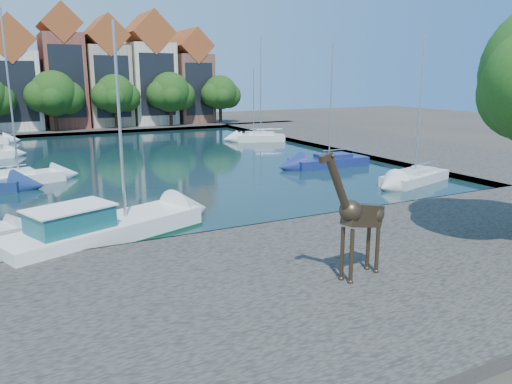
% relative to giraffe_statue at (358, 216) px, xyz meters
% --- Properties ---
extents(ground, '(160.00, 160.00, 0.00)m').
position_rel_giraffe_statue_xyz_m(ground, '(1.65, 7.85, -2.91)').
color(ground, '#38332B').
rests_on(ground, ground).
extents(water_basin, '(38.00, 50.00, 0.08)m').
position_rel_giraffe_statue_xyz_m(water_basin, '(1.65, 31.85, -2.87)').
color(water_basin, black).
rests_on(water_basin, ground).
extents(near_quay, '(50.00, 14.00, 0.50)m').
position_rel_giraffe_statue_xyz_m(near_quay, '(1.65, 0.85, -2.66)').
color(near_quay, '#4E4A44').
rests_on(near_quay, ground).
extents(far_quay, '(60.00, 16.00, 0.50)m').
position_rel_giraffe_statue_xyz_m(far_quay, '(1.65, 63.85, -2.66)').
color(far_quay, '#4E4A44').
rests_on(far_quay, ground).
extents(right_quay, '(14.00, 52.00, 0.50)m').
position_rel_giraffe_statue_xyz_m(right_quay, '(26.65, 31.85, -2.66)').
color(right_quay, '#4E4A44').
rests_on(right_quay, ground).
extents(townhouse_west_inner, '(6.43, 9.18, 15.15)m').
position_rel_giraffe_statue_xyz_m(townhouse_west_inner, '(-8.85, 63.84, 4.44)').
color(townhouse_west_inner, white).
rests_on(townhouse_west_inner, far_quay).
extents(townhouse_center, '(5.44, 9.18, 16.93)m').
position_rel_giraffe_statue_xyz_m(townhouse_center, '(-2.35, 63.84, 5.46)').
color(townhouse_center, brown).
rests_on(townhouse_center, far_quay).
extents(townhouse_east_inner, '(5.94, 9.18, 15.79)m').
position_rel_giraffe_statue_xyz_m(townhouse_east_inner, '(3.65, 63.84, 4.83)').
color(townhouse_east_inner, tan).
rests_on(townhouse_east_inner, far_quay).
extents(townhouse_east_mid, '(6.43, 9.18, 16.65)m').
position_rel_giraffe_statue_xyz_m(townhouse_east_mid, '(10.15, 63.84, 5.20)').
color(townhouse_east_mid, beige).
rests_on(townhouse_east_mid, far_quay).
extents(townhouse_east_end, '(5.44, 9.18, 14.43)m').
position_rel_giraffe_statue_xyz_m(townhouse_east_end, '(16.65, 63.84, 4.20)').
color(townhouse_east_end, brown).
rests_on(townhouse_east_end, far_quay).
extents(far_tree_mid_west, '(7.80, 6.00, 8.00)m').
position_rel_giraffe_statue_xyz_m(far_tree_mid_west, '(-4.24, 58.35, 2.39)').
color(far_tree_mid_west, '#332114').
rests_on(far_tree_mid_west, far_quay).
extents(far_tree_mid_east, '(7.02, 5.40, 7.52)m').
position_rel_giraffe_statue_xyz_m(far_tree_mid_east, '(3.75, 58.35, 2.22)').
color(far_tree_mid_east, '#332114').
rests_on(far_tree_mid_east, far_quay).
extents(far_tree_east, '(7.54, 5.80, 7.84)m').
position_rel_giraffe_statue_xyz_m(far_tree_east, '(11.76, 58.35, 2.33)').
color(far_tree_east, '#332114').
rests_on(far_tree_east, far_quay).
extents(far_tree_far_east, '(6.76, 5.20, 7.36)m').
position_rel_giraffe_statue_xyz_m(far_tree_far_east, '(19.74, 58.35, 2.17)').
color(far_tree_far_east, '#332114').
rests_on(far_tree_far_east, far_quay).
extents(giraffe_statue, '(3.40, 1.15, 4.90)m').
position_rel_giraffe_statue_xyz_m(giraffe_statue, '(0.00, 0.00, 0.00)').
color(giraffe_statue, '#3B2D1D').
rests_on(giraffe_statue, near_quay).
extents(motorsailer, '(10.13, 6.19, 10.25)m').
position_rel_giraffe_statue_xyz_m(motorsailer, '(-7.55, 9.73, -2.04)').
color(motorsailer, white).
rests_on(motorsailer, water_basin).
extents(sailboat_left_c, '(6.39, 3.34, 12.25)m').
position_rel_giraffe_statue_xyz_m(sailboat_left_c, '(-10.35, 25.96, -2.21)').
color(sailboat_left_c, white).
rests_on(sailboat_left_c, water_basin).
extents(sailboat_right_a, '(6.65, 3.87, 11.36)m').
position_rel_giraffe_statue_xyz_m(sailboat_right_a, '(15.84, 13.06, -2.27)').
color(sailboat_right_a, silver).
rests_on(sailboat_right_a, water_basin).
extents(sailboat_right_b, '(7.01, 2.57, 10.45)m').
position_rel_giraffe_statue_xyz_m(sailboat_right_b, '(14.16, 21.64, -2.26)').
color(sailboat_right_b, navy).
rests_on(sailboat_right_b, water_basin).
extents(sailboat_right_c, '(5.99, 3.79, 12.03)m').
position_rel_giraffe_statue_xyz_m(sailboat_right_c, '(16.65, 39.21, -2.18)').
color(sailboat_right_c, silver).
rests_on(sailboat_right_c, water_basin).
extents(sailboat_right_d, '(5.66, 2.22, 8.74)m').
position_rel_giraffe_statue_xyz_m(sailboat_right_d, '(16.65, 41.09, -2.29)').
color(sailboat_right_d, silver).
rests_on(sailboat_right_d, water_basin).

